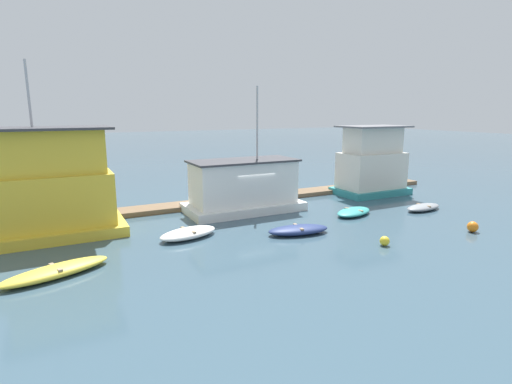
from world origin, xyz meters
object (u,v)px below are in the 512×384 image
dinghy_navy (298,230)px  dinghy_grey (423,207)px  dinghy_white (188,233)px  mooring_post_near_right (352,184)px  houseboat_white (244,187)px  buoy_yellow (385,241)px  buoy_orange (473,227)px  dinghy_teal (354,212)px  houseboat_yellow (53,188)px  dinghy_yellow (56,271)px  houseboat_teal (372,164)px

dinghy_navy → dinghy_grey: dinghy_navy is taller
dinghy_white → mooring_post_near_right: mooring_post_near_right is taller
houseboat_white → buoy_yellow: size_ratio=16.72×
mooring_post_near_right → buoy_orange: 10.82m
buoy_orange → dinghy_navy: bearing=155.1°
dinghy_white → dinghy_navy: (5.21, -1.99, -0.01)m
houseboat_white → buoy_orange: 12.97m
dinghy_teal → dinghy_white: bearing=178.4°
dinghy_white → dinghy_navy: dinghy_white is taller
dinghy_grey → mooring_post_near_right: mooring_post_near_right is taller
dinghy_teal → mooring_post_near_right: 6.75m
houseboat_white → buoy_orange: bearing=-47.7°
houseboat_white → houseboat_yellow: bearing=-179.0°
dinghy_yellow → buoy_orange: (19.47, -3.57, 0.06)m
dinghy_yellow → dinghy_navy: (11.17, 0.28, 0.01)m
houseboat_white → buoy_yellow: (2.99, -9.08, -1.29)m
dinghy_navy → dinghy_white: bearing=159.1°
houseboat_teal → dinghy_yellow: houseboat_teal is taller
dinghy_grey → dinghy_yellow: bearing=-177.7°
houseboat_white → houseboat_teal: houseboat_white is taller
houseboat_teal → dinghy_navy: houseboat_teal is taller
dinghy_navy → houseboat_yellow: bearing=153.4°
mooring_post_near_right → buoy_orange: (-1.04, -10.76, -0.45)m
houseboat_white → mooring_post_near_right: size_ratio=5.30×
houseboat_white → buoy_orange: houseboat_white is taller
houseboat_white → dinghy_navy: size_ratio=2.26×
dinghy_navy → mooring_post_near_right: mooring_post_near_right is taller
dinghy_white → dinghy_grey: (15.04, -1.41, -0.05)m
houseboat_teal → dinghy_teal: (-5.33, -4.34, -2.08)m
dinghy_navy → dinghy_teal: dinghy_navy is taller
houseboat_teal → buoy_orange: (-2.13, -9.88, -1.99)m
houseboat_white → dinghy_grey: houseboat_white is taller
dinghy_white → dinghy_grey: size_ratio=1.15×
houseboat_teal → dinghy_teal: houseboat_teal is taller
dinghy_white → dinghy_navy: bearing=-20.9°
buoy_orange → houseboat_yellow: bearing=154.1°
houseboat_yellow → dinghy_grey: size_ratio=2.96×
mooring_post_near_right → buoy_yellow: bearing=-123.2°
houseboat_teal → dinghy_white: (-15.64, -4.05, -2.04)m
houseboat_white → dinghy_white: 6.23m
dinghy_navy → buoy_orange: bearing=-24.9°
dinghy_yellow → dinghy_grey: size_ratio=1.46×
dinghy_navy → buoy_yellow: bearing=-52.3°
houseboat_white → buoy_orange: (8.68, -9.56, -1.24)m
mooring_post_near_right → buoy_orange: mooring_post_near_right is taller
houseboat_teal → dinghy_yellow: 22.59m
dinghy_navy → dinghy_teal: (5.09, 1.69, -0.03)m
dinghy_navy → dinghy_grey: (9.82, 0.58, -0.03)m
dinghy_navy → dinghy_grey: size_ratio=1.18×
houseboat_white → dinghy_white: houseboat_white is taller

